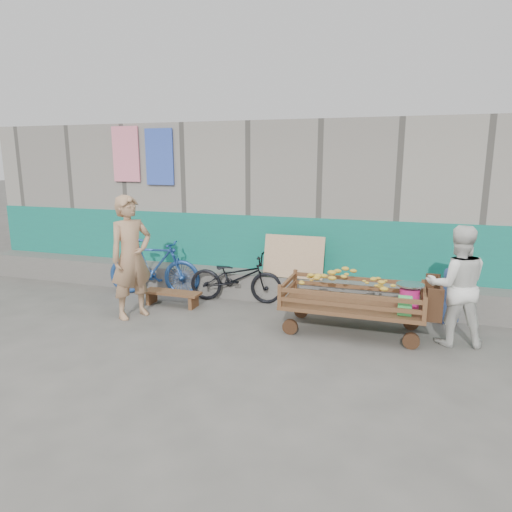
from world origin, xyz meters
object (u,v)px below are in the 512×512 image
(woman, at_px, (457,286))
(bicycle_blue, at_px, (154,267))
(banana_cart, at_px, (350,290))
(bicycle_dark, at_px, (236,278))
(bench, at_px, (172,295))
(vendor_man, at_px, (131,257))
(child, at_px, (449,296))

(woman, xyz_separation_m, bicycle_blue, (-4.83, 0.69, -0.28))
(banana_cart, bearing_deg, bicycle_dark, 158.09)
(bench, bearing_deg, bicycle_blue, 142.49)
(banana_cart, xyz_separation_m, vendor_man, (-3.21, -0.39, 0.33))
(woman, height_order, bicycle_blue, woman)
(vendor_man, bearing_deg, bicycle_dark, -18.41)
(woman, relative_size, bicycle_blue, 0.94)
(banana_cart, bearing_deg, woman, 0.97)
(bicycle_dark, bearing_deg, banana_cart, -119.09)
(bench, distance_m, bicycle_blue, 0.82)
(woman, bearing_deg, bicycle_blue, -17.19)
(woman, relative_size, child, 1.87)
(banana_cart, relative_size, bench, 2.16)
(banana_cart, relative_size, bicycle_blue, 1.25)
(banana_cart, bearing_deg, bicycle_blue, 168.47)
(vendor_man, bearing_deg, child, -47.71)
(banana_cart, distance_m, bicycle_dark, 2.15)
(bench, bearing_deg, bicycle_dark, 30.54)
(bench, xyz_separation_m, bicycle_dark, (0.92, 0.54, 0.24))
(child, bearing_deg, bicycle_blue, -6.12)
(banana_cart, height_order, vendor_man, vendor_man)
(banana_cart, distance_m, bicycle_blue, 3.57)
(bicycle_blue, bearing_deg, child, -97.60)
(bench, bearing_deg, banana_cart, -5.05)
(bench, distance_m, woman, 4.29)
(banana_cart, xyz_separation_m, bicycle_dark, (-1.99, 0.80, -0.18))
(banana_cart, relative_size, woman, 1.33)
(vendor_man, bearing_deg, woman, -57.34)
(bench, bearing_deg, child, 7.47)
(woman, bearing_deg, banana_cart, -8.08)
(bench, relative_size, bicycle_dark, 0.61)
(banana_cart, xyz_separation_m, bicycle_blue, (-3.50, 0.71, -0.10))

